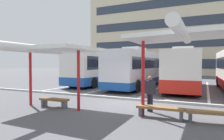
% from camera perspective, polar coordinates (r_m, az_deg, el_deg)
% --- Properties ---
extents(ground_plane, '(160.00, 160.00, 0.00)m').
position_cam_1_polar(ground_plane, '(11.01, 4.35, -9.61)').
color(ground_plane, '#515156').
extents(terminal_building, '(40.62, 11.12, 22.53)m').
position_cam_1_polar(terminal_building, '(46.15, 20.44, 11.31)').
color(terminal_building, beige).
rests_on(terminal_building, ground).
extents(coach_bus_0, '(2.85, 12.09, 3.74)m').
position_cam_1_polar(coach_bus_0, '(22.06, -2.03, 0.67)').
color(coach_bus_0, silver).
rests_on(coach_bus_0, ground).
extents(coach_bus_1, '(2.95, 11.10, 3.61)m').
position_cam_1_polar(coach_bus_1, '(19.08, 7.92, 0.34)').
color(coach_bus_1, silver).
rests_on(coach_bus_1, ground).
extents(coach_bus_2, '(2.97, 10.65, 3.49)m').
position_cam_1_polar(coach_bus_2, '(18.31, 19.91, -0.15)').
color(coach_bus_2, silver).
rests_on(coach_bus_2, ground).
extents(lane_stripe_0, '(0.16, 14.00, 0.01)m').
position_cam_1_polar(lane_stripe_0, '(22.25, -7.37, -3.83)').
color(lane_stripe_0, white).
rests_on(lane_stripe_0, ground).
extents(lane_stripe_1, '(0.16, 14.00, 0.01)m').
position_cam_1_polar(lane_stripe_1, '(20.38, 2.28, -4.33)').
color(lane_stripe_1, white).
rests_on(lane_stripe_1, ground).
extents(lane_stripe_2, '(0.16, 14.00, 0.01)m').
position_cam_1_polar(lane_stripe_2, '(19.19, 13.50, -4.76)').
color(lane_stripe_2, white).
rests_on(lane_stripe_2, ground).
extents(lane_stripe_3, '(0.16, 14.00, 0.01)m').
position_cam_1_polar(lane_stripe_3, '(18.81, 25.69, -5.02)').
color(lane_stripe_3, white).
rests_on(lane_stripe_3, ground).
extents(waiting_shelter_0, '(4.03, 4.98, 3.02)m').
position_cam_1_polar(waiting_shelter_0, '(10.05, -17.65, 5.28)').
color(waiting_shelter_0, red).
rests_on(waiting_shelter_0, ground).
extents(bench_0, '(1.57, 0.45, 0.45)m').
position_cam_1_polar(bench_0, '(10.45, -16.22, -8.43)').
color(bench_0, brown).
rests_on(bench_0, ground).
extents(waiting_shelter_1, '(4.31, 4.52, 3.40)m').
position_cam_1_polar(waiting_shelter_1, '(7.98, 19.99, 8.77)').
color(waiting_shelter_1, red).
rests_on(waiting_shelter_1, ground).
extents(bench_1, '(1.92, 0.47, 0.45)m').
position_cam_1_polar(bench_1, '(8.41, 13.65, -10.85)').
color(bench_1, brown).
rests_on(bench_1, ground).
extents(bench_2, '(1.70, 0.63, 0.45)m').
position_cam_1_polar(bench_2, '(8.26, 26.23, -11.26)').
color(bench_2, brown).
rests_on(bench_2, ground).
extents(platform_kerb, '(44.00, 0.24, 0.12)m').
position_cam_1_polar(platform_kerb, '(12.12, 6.40, -8.27)').
color(platform_kerb, '#ADADA8').
rests_on(platform_kerb, ground).
extents(waiting_passenger_0, '(0.51, 0.44, 1.63)m').
position_cam_1_polar(waiting_passenger_0, '(9.24, 10.81, -5.96)').
color(waiting_passenger_0, black).
rests_on(waiting_passenger_0, ground).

